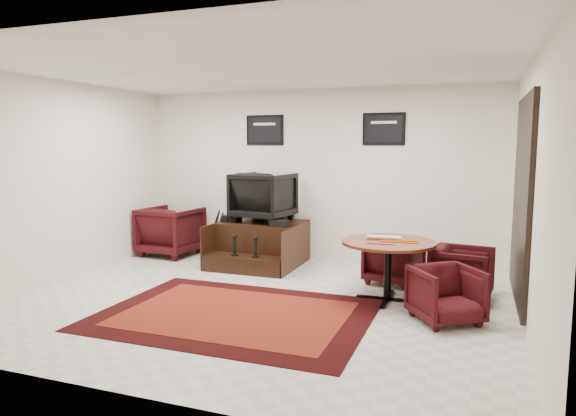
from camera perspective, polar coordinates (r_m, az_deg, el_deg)
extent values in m
plane|color=silver|center=(6.40, -3.63, -10.33)|extent=(6.00, 6.00, 0.00)
cube|color=silver|center=(8.47, 3.13, 3.61)|extent=(6.00, 0.02, 2.80)
cube|color=silver|center=(3.99, -18.41, -0.72)|extent=(6.00, 0.02, 2.80)
cube|color=silver|center=(7.83, -24.26, 2.71)|extent=(0.02, 5.00, 2.80)
cube|color=silver|center=(5.63, 25.43, 1.15)|extent=(0.02, 5.00, 2.80)
cube|color=white|center=(6.17, -3.84, 15.33)|extent=(6.00, 5.00, 0.02)
cube|color=black|center=(6.33, 24.55, 0.88)|extent=(0.05, 1.90, 2.30)
cube|color=black|center=(6.33, 24.46, 0.88)|extent=(0.02, 1.72, 2.12)
cube|color=black|center=(6.33, 24.51, 0.88)|extent=(0.03, 0.05, 2.12)
cube|color=black|center=(8.74, -2.58, 8.64)|extent=(0.66, 0.03, 0.50)
cube|color=black|center=(8.73, -2.63, 8.65)|extent=(0.58, 0.01, 0.42)
cube|color=silver|center=(8.73, -2.64, 9.30)|extent=(0.40, 0.00, 0.04)
cube|color=black|center=(8.18, 10.60, 8.63)|extent=(0.66, 0.03, 0.50)
cube|color=black|center=(8.16, 10.58, 8.64)|extent=(0.58, 0.01, 0.42)
cube|color=silver|center=(8.16, 10.59, 9.34)|extent=(0.40, 0.00, 0.04)
cube|color=black|center=(5.96, -5.87, -11.64)|extent=(3.01, 2.26, 0.01)
cube|color=#60180D|center=(5.96, -5.88, -11.59)|extent=(2.47, 1.72, 0.01)
cube|color=black|center=(8.34, -2.84, -3.80)|extent=(1.30, 0.96, 0.68)
cube|color=black|center=(7.78, -4.78, -6.25)|extent=(1.30, 0.39, 0.24)
cube|color=black|center=(8.44, -7.40, -3.72)|extent=(0.02, 1.35, 0.68)
cube|color=black|center=(7.94, 0.93, -4.36)|extent=(0.02, 1.35, 0.68)
cylinder|color=black|center=(7.83, -5.95, -5.21)|extent=(0.11, 0.11, 0.02)
cylinder|color=black|center=(7.80, -5.96, -4.27)|extent=(0.04, 0.04, 0.24)
sphere|color=black|center=(7.77, -5.97, -3.15)|extent=(0.07, 0.07, 0.07)
cylinder|color=black|center=(7.68, -3.61, -5.41)|extent=(0.11, 0.11, 0.02)
cylinder|color=black|center=(7.66, -3.62, -4.46)|extent=(0.04, 0.04, 0.24)
sphere|color=black|center=(7.63, -3.63, -3.32)|extent=(0.07, 0.07, 0.07)
imported|color=black|center=(8.28, -2.74, 1.55)|extent=(0.94, 0.89, 0.88)
cube|color=black|center=(8.38, -6.62, -1.08)|extent=(0.12, 0.29, 0.11)
cube|color=black|center=(8.32, -5.90, -1.13)|extent=(0.12, 0.29, 0.11)
cube|color=black|center=(7.79, -0.94, -1.71)|extent=(0.28, 0.21, 0.09)
imported|color=black|center=(9.12, -12.89, -2.23)|extent=(0.96, 0.91, 0.93)
cylinder|color=#4F170B|center=(6.38, 11.09, -3.79)|extent=(1.13, 1.13, 0.04)
cylinder|color=black|center=(6.46, 11.02, -6.83)|extent=(0.09, 0.09, 0.67)
cube|color=black|center=(6.55, 10.94, -9.89)|extent=(0.76, 0.06, 0.03)
cube|color=black|center=(6.55, 10.94, -9.89)|extent=(0.06, 0.76, 0.03)
imported|color=black|center=(7.27, 11.73, -5.46)|extent=(0.81, 0.78, 0.71)
imported|color=black|center=(6.76, 18.78, -6.60)|extent=(0.75, 0.78, 0.72)
imported|color=black|center=(5.85, 17.17, -8.90)|extent=(0.88, 0.87, 0.67)
cylinder|color=silver|center=(6.47, 10.63, -3.24)|extent=(0.42, 0.08, 0.05)
cylinder|color=#DB5D0C|center=(6.31, 12.17, -3.72)|extent=(0.45, 0.05, 0.01)
cylinder|color=#DB5D0C|center=(6.41, 12.30, -3.56)|extent=(0.44, 0.11, 0.01)
cylinder|color=#4C1933|center=(6.19, 9.20, -3.87)|extent=(0.09, 0.06, 0.01)
cylinder|color=#4C1933|center=(6.18, 9.74, -3.90)|extent=(0.09, 0.06, 0.01)
cylinder|color=#4C1933|center=(6.17, 10.29, -3.93)|extent=(0.09, 0.06, 0.01)
cylinder|color=#4C1933|center=(6.16, 10.84, -3.96)|extent=(0.09, 0.06, 0.01)
cylinder|color=#4C1933|center=(6.15, 11.40, -3.99)|extent=(0.09, 0.06, 0.01)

